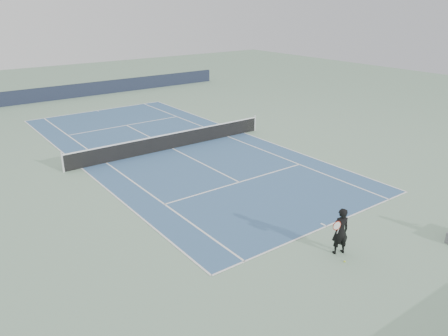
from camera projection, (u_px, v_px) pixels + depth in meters
ground at (172, 149)px, 25.90m from camera, size 80.00×80.00×0.00m
court_surface at (172, 149)px, 25.89m from camera, size 10.97×23.77×0.01m
tennis_net at (172, 141)px, 25.72m from camera, size 12.90×0.10×1.07m
windscreen_far at (71, 91)px, 39.09m from camera, size 30.00×0.25×1.20m
tennis_player at (340, 231)px, 14.92m from camera, size 0.83×0.65×1.72m
tennis_ball at (345, 261)px, 14.66m from camera, size 0.06×0.06×0.06m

